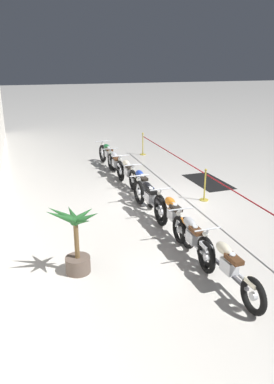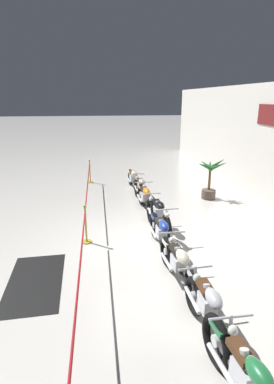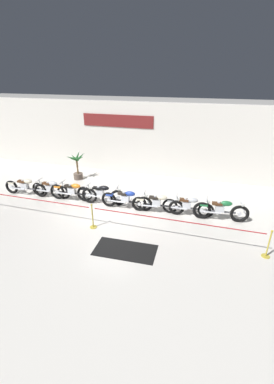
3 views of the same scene
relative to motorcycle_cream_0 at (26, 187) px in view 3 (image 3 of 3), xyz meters
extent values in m
plane|color=silver|center=(4.65, -0.45, -0.45)|extent=(120.00, 120.00, 0.00)
cube|color=silver|center=(4.65, 4.67, 1.65)|extent=(28.00, 0.25, 4.20)
cube|color=maroon|center=(3.28, 4.53, 2.66)|extent=(4.28, 0.04, 0.70)
torus|color=black|center=(0.83, 0.04, -0.10)|extent=(0.70, 0.15, 0.70)
torus|color=black|center=(-0.85, -0.03, -0.10)|extent=(0.70, 0.15, 0.70)
cylinder|color=silver|center=(0.83, 0.04, -0.10)|extent=(0.16, 0.09, 0.16)
cylinder|color=silver|center=(-0.85, -0.03, -0.10)|extent=(0.16, 0.09, 0.16)
cylinder|color=silver|center=(0.92, 0.04, 0.18)|extent=(0.31, 0.07, 0.59)
cube|color=silver|center=(-0.06, 0.00, 0.06)|extent=(0.37, 0.23, 0.26)
cylinder|color=silver|center=(-0.02, 0.00, 0.26)|extent=(0.18, 0.12, 0.24)
cylinder|color=silver|center=(-0.10, 0.00, 0.26)|extent=(0.18, 0.12, 0.24)
cylinder|color=silver|center=(-0.35, -0.15, -0.08)|extent=(0.70, 0.10, 0.07)
cube|color=#47474C|center=(-0.01, 0.00, -0.08)|extent=(1.35, 0.11, 0.06)
ellipsoid|color=beige|center=(0.17, 0.01, 0.32)|extent=(0.47, 0.24, 0.22)
cube|color=#4C2D19|center=(-0.19, -0.01, 0.28)|extent=(0.41, 0.22, 0.09)
cube|color=beige|center=(-0.80, -0.03, 0.14)|extent=(0.33, 0.17, 0.08)
cylinder|color=silver|center=(0.81, 0.03, 0.45)|extent=(0.06, 0.62, 0.04)
sphere|color=silver|center=(0.89, 0.04, 0.31)|extent=(0.14, 0.14, 0.14)
torus|color=black|center=(2.04, 0.13, -0.10)|extent=(0.70, 0.11, 0.70)
torus|color=black|center=(0.63, 0.13, -0.10)|extent=(0.70, 0.11, 0.70)
cylinder|color=silver|center=(2.04, 0.13, -0.10)|extent=(0.17, 0.08, 0.17)
cylinder|color=silver|center=(0.63, 0.13, -0.10)|extent=(0.17, 0.08, 0.17)
cylinder|color=silver|center=(2.13, 0.13, 0.18)|extent=(0.30, 0.06, 0.59)
cube|color=silver|center=(1.28, 0.13, 0.06)|extent=(0.36, 0.22, 0.26)
cylinder|color=silver|center=(1.32, 0.13, 0.26)|extent=(0.18, 0.11, 0.24)
cylinder|color=silver|center=(1.24, 0.13, 0.26)|extent=(0.18, 0.11, 0.24)
cylinder|color=silver|center=(0.98, -0.01, -0.08)|extent=(0.70, 0.07, 0.07)
cube|color=#ADAFB5|center=(1.33, 0.13, -0.08)|extent=(1.13, 0.07, 0.06)
ellipsoid|color=#B7BABF|center=(1.51, 0.13, 0.32)|extent=(0.46, 0.22, 0.22)
cube|color=#4C2D19|center=(1.15, 0.13, 0.28)|extent=(0.40, 0.20, 0.09)
cube|color=#B7BABF|center=(0.68, 0.13, 0.15)|extent=(0.32, 0.16, 0.08)
cylinder|color=silver|center=(2.02, 0.13, 0.45)|extent=(0.04, 0.62, 0.04)
sphere|color=silver|center=(2.10, 0.13, 0.31)|extent=(0.14, 0.14, 0.14)
torus|color=black|center=(3.44, 0.11, -0.07)|extent=(0.77, 0.13, 0.77)
torus|color=black|center=(1.75, 0.06, -0.07)|extent=(0.77, 0.13, 0.77)
cylinder|color=silver|center=(3.44, 0.11, -0.07)|extent=(0.19, 0.09, 0.18)
cylinder|color=silver|center=(1.75, 0.06, -0.07)|extent=(0.19, 0.09, 0.18)
cylinder|color=silver|center=(3.53, 0.12, 0.21)|extent=(0.30, 0.06, 0.59)
cube|color=silver|center=(2.54, 0.09, 0.09)|extent=(0.37, 0.23, 0.26)
cylinder|color=silver|center=(2.58, 0.09, 0.29)|extent=(0.18, 0.12, 0.24)
cylinder|color=silver|center=(2.50, 0.09, 0.29)|extent=(0.18, 0.12, 0.24)
cylinder|color=silver|center=(2.25, -0.06, -0.05)|extent=(0.70, 0.09, 0.07)
cube|color=black|center=(2.59, 0.09, -0.05)|extent=(1.35, 0.10, 0.06)
ellipsoid|color=orange|center=(2.77, 0.09, 0.35)|extent=(0.47, 0.23, 0.22)
cube|color=black|center=(2.41, 0.08, 0.31)|extent=(0.41, 0.21, 0.09)
cube|color=orange|center=(1.80, 0.07, 0.21)|extent=(0.32, 0.17, 0.08)
cylinder|color=silver|center=(3.42, 0.11, 0.48)|extent=(0.05, 0.62, 0.04)
sphere|color=silver|center=(3.50, 0.11, 0.34)|extent=(0.14, 0.14, 0.14)
torus|color=black|center=(4.80, 0.29, -0.07)|extent=(0.77, 0.16, 0.77)
torus|color=black|center=(3.13, 0.21, -0.07)|extent=(0.77, 0.16, 0.77)
cylinder|color=silver|center=(4.80, 0.29, -0.07)|extent=(0.19, 0.09, 0.18)
cylinder|color=silver|center=(3.13, 0.21, -0.07)|extent=(0.19, 0.09, 0.18)
cylinder|color=silver|center=(4.89, 0.30, 0.21)|extent=(0.31, 0.07, 0.59)
cube|color=silver|center=(3.92, 0.25, 0.09)|extent=(0.37, 0.24, 0.26)
cylinder|color=silver|center=(3.96, 0.25, 0.29)|extent=(0.18, 0.12, 0.24)
cylinder|color=silver|center=(3.88, 0.24, 0.29)|extent=(0.18, 0.12, 0.24)
cylinder|color=silver|center=(3.63, 0.09, -0.05)|extent=(0.70, 0.11, 0.07)
cube|color=#ADAFB5|center=(3.97, 0.25, -0.05)|extent=(1.34, 0.13, 0.06)
ellipsoid|color=black|center=(4.15, 0.26, 0.35)|extent=(0.47, 0.24, 0.22)
cube|color=black|center=(3.79, 0.24, 0.31)|extent=(0.41, 0.22, 0.09)
cube|color=black|center=(3.18, 0.21, 0.21)|extent=(0.33, 0.18, 0.08)
cylinder|color=silver|center=(4.78, 0.29, 0.48)|extent=(0.07, 0.62, 0.04)
sphere|color=silver|center=(4.86, 0.30, 0.34)|extent=(0.14, 0.14, 0.14)
torus|color=black|center=(6.13, 0.09, -0.10)|extent=(0.71, 0.13, 0.71)
torus|color=black|center=(4.44, 0.05, -0.10)|extent=(0.71, 0.13, 0.71)
cylinder|color=silver|center=(6.13, 0.09, -0.10)|extent=(0.17, 0.08, 0.17)
cylinder|color=silver|center=(4.44, 0.05, -0.10)|extent=(0.17, 0.08, 0.17)
cylinder|color=silver|center=(6.22, 0.09, 0.19)|extent=(0.30, 0.06, 0.59)
cube|color=silver|center=(5.24, 0.07, 0.06)|extent=(0.37, 0.23, 0.26)
cylinder|color=silver|center=(5.28, 0.07, 0.26)|extent=(0.18, 0.11, 0.24)
cylinder|color=silver|center=(5.20, 0.07, 0.26)|extent=(0.18, 0.11, 0.24)
cylinder|color=silver|center=(4.94, -0.08, -0.08)|extent=(0.70, 0.09, 0.07)
cube|color=black|center=(5.29, 0.07, -0.08)|extent=(1.35, 0.09, 0.06)
ellipsoid|color=navy|center=(5.47, 0.07, 0.32)|extent=(0.47, 0.23, 0.22)
cube|color=black|center=(5.11, 0.06, 0.28)|extent=(0.41, 0.21, 0.09)
cube|color=navy|center=(4.49, 0.05, 0.16)|extent=(0.32, 0.17, 0.08)
cylinder|color=silver|center=(6.11, 0.09, 0.45)|extent=(0.05, 0.62, 0.04)
sphere|color=silver|center=(6.19, 0.09, 0.31)|extent=(0.14, 0.14, 0.14)
torus|color=black|center=(7.53, 0.17, -0.11)|extent=(0.69, 0.17, 0.68)
torus|color=black|center=(5.89, 0.05, -0.11)|extent=(0.69, 0.17, 0.68)
cylinder|color=silver|center=(7.53, 0.17, -0.11)|extent=(0.16, 0.09, 0.16)
cylinder|color=silver|center=(5.89, 0.05, -0.11)|extent=(0.16, 0.09, 0.16)
cylinder|color=silver|center=(7.62, 0.18, 0.17)|extent=(0.31, 0.08, 0.59)
cube|color=silver|center=(6.66, 0.11, 0.05)|extent=(0.38, 0.25, 0.26)
cylinder|color=silver|center=(6.71, 0.11, 0.25)|extent=(0.19, 0.12, 0.24)
cylinder|color=silver|center=(6.62, 0.10, 0.25)|extent=(0.19, 0.12, 0.24)
cylinder|color=silver|center=(6.38, -0.06, -0.09)|extent=(0.70, 0.12, 0.07)
cube|color=black|center=(6.71, 0.11, -0.09)|extent=(1.32, 0.16, 0.06)
ellipsoid|color=beige|center=(6.89, 0.12, 0.31)|extent=(0.48, 0.25, 0.22)
cube|color=black|center=(6.53, 0.10, 0.27)|extent=(0.41, 0.23, 0.09)
cube|color=beige|center=(5.94, 0.05, 0.13)|extent=(0.33, 0.18, 0.08)
cylinder|color=silver|center=(7.52, 0.17, 0.44)|extent=(0.08, 0.62, 0.04)
sphere|color=silver|center=(7.59, 0.18, 0.30)|extent=(0.14, 0.14, 0.14)
torus|color=black|center=(8.77, 0.26, -0.11)|extent=(0.69, 0.11, 0.69)
torus|color=black|center=(7.24, 0.23, -0.11)|extent=(0.69, 0.11, 0.69)
cylinder|color=silver|center=(8.77, 0.26, -0.11)|extent=(0.17, 0.08, 0.16)
cylinder|color=silver|center=(7.24, 0.23, -0.11)|extent=(0.17, 0.08, 0.16)
cylinder|color=silver|center=(8.86, 0.26, 0.17)|extent=(0.30, 0.06, 0.59)
cube|color=silver|center=(7.95, 0.25, 0.05)|extent=(0.36, 0.23, 0.26)
cylinder|color=silver|center=(7.99, 0.25, 0.25)|extent=(0.18, 0.11, 0.24)
cylinder|color=silver|center=(7.91, 0.24, 0.25)|extent=(0.18, 0.11, 0.24)
cylinder|color=silver|center=(7.65, 0.10, -0.09)|extent=(0.70, 0.08, 0.07)
cube|color=#47474C|center=(8.00, 0.25, -0.09)|extent=(1.22, 0.08, 0.06)
ellipsoid|color=#B7BABF|center=(8.18, 0.25, 0.31)|extent=(0.46, 0.23, 0.22)
cube|color=#4C2D19|center=(7.82, 0.24, 0.27)|extent=(0.40, 0.21, 0.09)
cube|color=#B7BABF|center=(7.29, 0.23, 0.14)|extent=(0.32, 0.17, 0.08)
cylinder|color=silver|center=(8.75, 0.26, 0.44)|extent=(0.05, 0.62, 0.04)
sphere|color=silver|center=(8.83, 0.26, 0.30)|extent=(0.14, 0.14, 0.14)
torus|color=black|center=(10.11, 0.29, -0.07)|extent=(0.77, 0.20, 0.76)
torus|color=black|center=(8.61, 0.15, -0.07)|extent=(0.77, 0.20, 0.76)
cylinder|color=silver|center=(10.11, 0.29, -0.07)|extent=(0.19, 0.10, 0.18)
cylinder|color=silver|center=(8.61, 0.15, -0.07)|extent=(0.19, 0.10, 0.18)
cylinder|color=silver|center=(10.20, 0.30, 0.21)|extent=(0.31, 0.08, 0.59)
cube|color=silver|center=(9.31, 0.22, 0.09)|extent=(0.38, 0.25, 0.26)
cylinder|color=silver|center=(9.35, 0.22, 0.29)|extent=(0.19, 0.13, 0.24)
cylinder|color=silver|center=(9.26, 0.21, 0.29)|extent=(0.19, 0.13, 0.24)
cylinder|color=silver|center=(9.02, 0.05, -0.05)|extent=(0.70, 0.14, 0.07)
cube|color=#47474C|center=(9.36, 0.22, -0.05)|extent=(1.21, 0.17, 0.06)
ellipsoid|color=#1E6B38|center=(9.53, 0.24, 0.35)|extent=(0.48, 0.26, 0.22)
cube|color=#4C2D19|center=(9.18, 0.21, 0.31)|extent=(0.42, 0.24, 0.09)
cube|color=#1E6B38|center=(8.66, 0.16, 0.20)|extent=(0.33, 0.19, 0.08)
cylinder|color=silver|center=(10.09, 0.29, 0.48)|extent=(0.09, 0.62, 0.04)
sphere|color=silver|center=(10.17, 0.30, 0.34)|extent=(0.14, 0.14, 0.14)
cylinder|color=brown|center=(1.43, 2.72, -0.28)|extent=(0.53, 0.53, 0.34)
cylinder|color=brown|center=(1.43, 2.72, 0.31)|extent=(0.10, 0.10, 0.84)
cone|color=#235B28|center=(1.62, 2.75, 0.81)|extent=(0.52, 0.25, 0.34)
cone|color=#235B28|center=(1.57, 2.95, 0.84)|extent=(0.42, 0.64, 0.49)
cone|color=#235B28|center=(1.37, 2.99, 0.88)|extent=(0.26, 0.69, 0.50)
cone|color=#235B28|center=(1.24, 2.77, 0.82)|extent=(0.53, 0.30, 0.38)
cone|color=#235B28|center=(1.18, 2.63, 0.81)|extent=(0.64, 0.39, 0.38)
cone|color=#235B28|center=(1.34, 2.51, 0.81)|extent=(0.31, 0.55, 0.39)
cone|color=#235B28|center=(1.54, 2.54, 0.80)|extent=(0.36, 0.51, 0.39)
cylinder|color=maroon|center=(1.54, -1.80, 0.43)|extent=(5.72, 0.04, 0.04)
cylinder|color=maroon|center=(7.69, -1.80, 0.43)|extent=(6.10, 0.04, 0.04)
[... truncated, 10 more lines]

